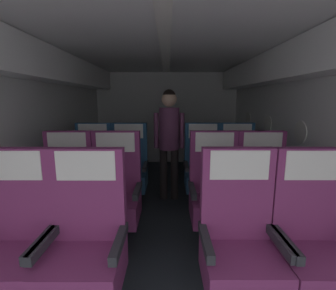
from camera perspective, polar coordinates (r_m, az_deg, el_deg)
ground at (r=3.11m, az=-0.52°, el=-17.08°), size 3.38×5.91×0.02m
fuselage_shell at (r=2.99m, az=-0.50°, el=11.77°), size 3.26×5.56×2.08m
seat_a_left_window at (r=2.04m, az=-32.66°, el=-19.48°), size 0.52×0.48×1.12m
seat_a_left_aisle at (r=1.83m, az=-18.64°, el=-21.80°), size 0.52×0.48×1.12m
seat_a_right_aisle at (r=2.01m, az=31.25°, el=-19.77°), size 0.52×0.48×1.12m
seat_a_right_window at (r=1.82m, az=16.49°, el=-21.80°), size 0.52×0.48×1.12m
seat_b_left_window at (r=2.76m, az=-22.53°, el=-10.71°), size 0.52×0.48×1.12m
seat_b_left_aisle at (r=2.59m, az=-12.14°, el=-11.44°), size 0.52×0.48×1.12m
seat_b_right_aisle at (r=2.73m, az=21.41°, el=-10.82°), size 0.52×0.48×1.12m
seat_b_right_window at (r=2.60m, az=10.95°, el=-11.39°), size 0.52×0.48×1.12m
seat_c_left_window at (r=3.54m, az=-17.18°, el=-5.68°), size 0.52×0.48×1.12m
seat_c_left_aisle at (r=3.43m, az=-9.08°, el=-5.85°), size 0.52×0.48×1.12m
seat_c_right_aisle at (r=3.53m, az=16.06°, el=-5.67°), size 0.52×0.48×1.12m
seat_c_right_window at (r=3.42m, az=8.28°, el=-5.84°), size 0.52×0.48×1.12m
flight_attendant at (r=3.41m, az=0.36°, el=2.74°), size 0.43×0.28×1.57m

